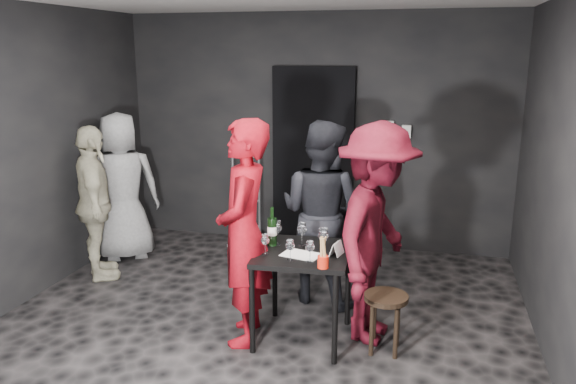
% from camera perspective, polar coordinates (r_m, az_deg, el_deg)
% --- Properties ---
extents(floor, '(4.50, 5.00, 0.02)m').
position_cam_1_polar(floor, '(4.68, -4.01, -14.95)').
color(floor, black).
rests_on(floor, ground).
extents(wall_back, '(4.50, 0.04, 2.70)m').
position_cam_1_polar(wall_back, '(6.57, 2.70, 6.11)').
color(wall_back, black).
rests_on(wall_back, ground).
extents(wall_front, '(4.50, 0.04, 2.70)m').
position_cam_1_polar(wall_front, '(2.11, -27.22, -13.51)').
color(wall_front, black).
rests_on(wall_front, ground).
extents(wall_right, '(0.04, 5.00, 2.70)m').
position_cam_1_polar(wall_right, '(4.08, 27.16, -0.51)').
color(wall_right, black).
rests_on(wall_right, ground).
extents(doorway, '(0.95, 0.10, 2.10)m').
position_cam_1_polar(doorway, '(6.56, 2.57, 3.44)').
color(doorway, black).
rests_on(doorway, ground).
extents(wallbox_upper, '(0.12, 0.06, 0.12)m').
position_cam_1_polar(wallbox_upper, '(6.38, 10.16, 6.58)').
color(wallbox_upper, '#B7B7B2').
rests_on(wallbox_upper, wall_back).
extents(wallbox_lower, '(0.10, 0.06, 0.14)m').
position_cam_1_polar(wallbox_lower, '(6.38, 11.94, 6.03)').
color(wallbox_lower, '#B7B7B2').
rests_on(wallbox_lower, wall_back).
extents(hand_truck, '(0.37, 0.32, 1.09)m').
position_cam_1_polar(hand_truck, '(6.77, -4.28, -3.62)').
color(hand_truck, '#B2B2B7').
rests_on(hand_truck, floor).
extents(tasting_table, '(0.72, 0.72, 0.75)m').
position_cam_1_polar(tasting_table, '(4.45, 1.49, -7.18)').
color(tasting_table, black).
rests_on(tasting_table, floor).
extents(stool, '(0.34, 0.34, 0.47)m').
position_cam_1_polar(stool, '(4.44, 9.90, -11.43)').
color(stool, black).
rests_on(stool, floor).
extents(server_red, '(0.65, 0.86, 2.13)m').
position_cam_1_polar(server_red, '(4.34, -4.53, -2.06)').
color(server_red, maroon).
rests_on(server_red, floor).
extents(woman_black, '(1.03, 0.77, 1.89)m').
position_cam_1_polar(woman_black, '(5.08, 3.39, -0.99)').
color(woman_black, black).
rests_on(woman_black, floor).
extents(man_maroon, '(0.86, 1.43, 2.06)m').
position_cam_1_polar(man_maroon, '(4.41, 9.00, -2.35)').
color(man_maroon, '#4C0A16').
rests_on(man_maroon, floor).
extents(bystander_cream, '(0.94, 1.05, 1.64)m').
position_cam_1_polar(bystander_cream, '(5.92, -19.09, -0.80)').
color(bystander_cream, beige).
rests_on(bystander_cream, floor).
extents(bystander_grey, '(0.99, 0.88, 1.79)m').
position_cam_1_polar(bystander_grey, '(6.40, -16.54, 1.17)').
color(bystander_grey, '#959595').
rests_on(bystander_grey, floor).
extents(tasting_mat, '(0.32, 0.25, 0.00)m').
position_cam_1_polar(tasting_mat, '(4.33, 1.33, -6.38)').
color(tasting_mat, white).
rests_on(tasting_mat, tasting_table).
extents(wine_glass_a, '(0.07, 0.07, 0.18)m').
position_cam_1_polar(wine_glass_a, '(4.32, -2.33, -5.24)').
color(wine_glass_a, white).
rests_on(wine_glass_a, tasting_table).
extents(wine_glass_b, '(0.09, 0.09, 0.22)m').
position_cam_1_polar(wine_glass_b, '(4.52, -1.16, -4.03)').
color(wine_glass_b, white).
rests_on(wine_glass_b, tasting_table).
extents(wine_glass_c, '(0.09, 0.09, 0.21)m').
position_cam_1_polar(wine_glass_c, '(4.50, 1.41, -4.17)').
color(wine_glass_c, white).
rests_on(wine_glass_c, tasting_table).
extents(wine_glass_d, '(0.08, 0.08, 0.18)m').
position_cam_1_polar(wine_glass_d, '(4.20, 0.23, -5.81)').
color(wine_glass_d, white).
rests_on(wine_glass_d, tasting_table).
extents(wine_glass_e, '(0.08, 0.08, 0.18)m').
position_cam_1_polar(wine_glass_e, '(4.17, 2.26, -5.95)').
color(wine_glass_e, white).
rests_on(wine_glass_e, tasting_table).
extents(wine_glass_f, '(0.11, 0.11, 0.22)m').
position_cam_1_polar(wine_glass_f, '(4.35, 3.59, -4.82)').
color(wine_glass_f, white).
rests_on(wine_glass_f, tasting_table).
extents(wine_bottle, '(0.08, 0.08, 0.32)m').
position_cam_1_polar(wine_bottle, '(4.50, -1.62, -3.95)').
color(wine_bottle, black).
rests_on(wine_bottle, tasting_table).
extents(breadstick_cup, '(0.08, 0.08, 0.25)m').
position_cam_1_polar(breadstick_cup, '(4.06, 3.59, -6.20)').
color(breadstick_cup, red).
rests_on(breadstick_cup, tasting_table).
extents(reserved_card, '(0.11, 0.15, 0.11)m').
position_cam_1_polar(reserved_card, '(4.33, 4.76, -5.73)').
color(reserved_card, white).
rests_on(reserved_card, tasting_table).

